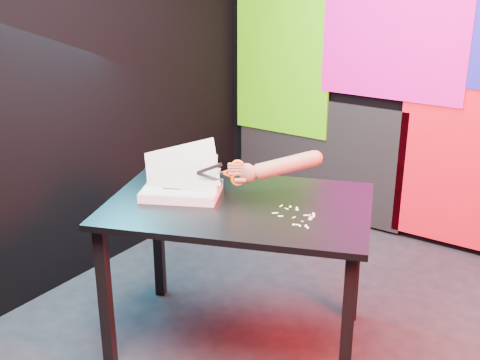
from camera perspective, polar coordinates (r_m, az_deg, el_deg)
The scene contains 7 objects.
room at distance 2.54m, azimuth 7.82°, elevation 9.86°, with size 3.01×3.01×2.71m.
backdrop at distance 3.94m, azimuth 18.13°, elevation 6.89°, with size 2.88×0.05×2.08m.
work_table at distance 2.79m, azimuth -0.11°, elevation -3.86°, with size 1.40×1.17×0.75m.
printout_stack at distance 2.84m, azimuth -5.56°, elevation -0.92°, with size 0.44×0.39×0.27m.
scissors at distance 2.76m, azimuth -0.55°, elevation 0.68°, with size 0.19×0.13×0.13m.
hand_forearm at distance 2.75m, azimuth 3.77°, elevation 1.31°, with size 0.36×0.26×0.15m.
paper_clippings at distance 2.62m, azimuth 5.53°, elevation -3.41°, with size 0.22×0.18×0.00m.
Camera 1 is at (1.12, -2.24, 1.80)m, focal length 45.00 mm.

